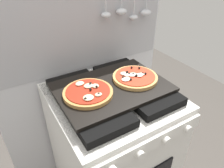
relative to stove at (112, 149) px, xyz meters
name	(u,v)px	position (x,y,z in m)	size (l,w,h in m)	color
kitchen_backsplash	(86,78)	(0.00, 0.34, 0.34)	(1.10, 0.09, 1.55)	silver
stove	(112,149)	(0.00, 0.00, 0.00)	(0.60, 0.64, 0.90)	white
baking_tray	(112,87)	(0.00, 0.00, 0.46)	(0.54, 0.38, 0.02)	black
pizza_left	(88,92)	(-0.13, 0.00, 0.48)	(0.23, 0.23, 0.03)	#C18947
pizza_right	(135,77)	(0.13, 0.00, 0.48)	(0.23, 0.23, 0.03)	tan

